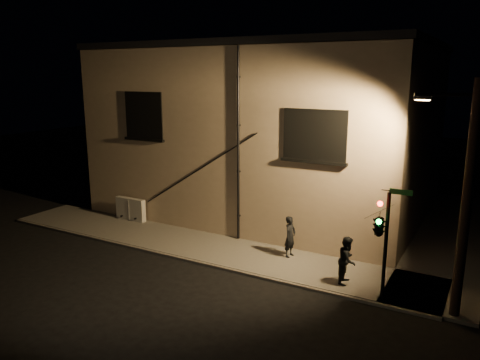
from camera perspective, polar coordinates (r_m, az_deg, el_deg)
The scene contains 8 objects.
ground at distance 17.93m, azimuth 0.21°, elevation -11.29°, with size 90.00×90.00×0.00m, color black.
sidewalk at distance 21.15m, azimuth 8.99°, elevation -7.43°, with size 21.00×16.00×0.12m.
building at distance 25.90m, azimuth 4.13°, elevation 6.33°, with size 16.20×12.23×8.80m.
utility_cabinet at distance 24.18m, azimuth -13.19°, elevation -3.46°, with size 1.71×0.29×1.13m, color #B2AEA9.
pedestrian_a at distance 18.97m, azimuth 6.12°, elevation -6.87°, with size 0.61×0.40×1.67m, color black.
pedestrian_b at distance 17.00m, azimuth 12.96°, elevation -9.48°, with size 0.82×0.64×1.70m, color black.
traffic_signal at distance 15.67m, azimuth 16.67°, elevation -5.21°, with size 1.38×2.19×3.71m.
streetlamp_pole at distance 15.12m, azimuth 25.62°, elevation -1.82°, with size 2.03×1.39×7.23m.
Camera 1 is at (7.96, -14.30, 7.34)m, focal length 35.00 mm.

